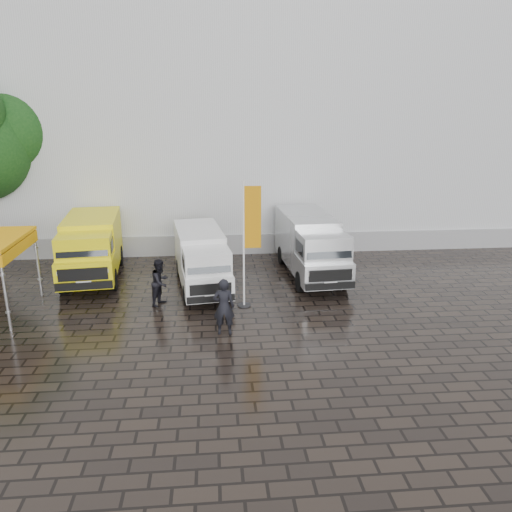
# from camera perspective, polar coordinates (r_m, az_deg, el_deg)

# --- Properties ---
(ground) EXTENTS (120.00, 120.00, 0.00)m
(ground) POSITION_cam_1_polar(r_m,az_deg,el_deg) (17.77, -0.07, -7.11)
(ground) COLOR black
(ground) RESTS_ON ground
(exhibition_hall) EXTENTS (44.00, 16.00, 12.00)m
(exhibition_hall) POSITION_cam_1_polar(r_m,az_deg,el_deg) (32.36, 1.04, 14.77)
(exhibition_hall) COLOR silver
(exhibition_hall) RESTS_ON ground
(hall_plinth) EXTENTS (44.00, 0.15, 1.00)m
(hall_plinth) POSITION_cam_1_polar(r_m,az_deg,el_deg) (25.27, 2.89, 1.46)
(hall_plinth) COLOR gray
(hall_plinth) RESTS_ON ground
(van_yellow) EXTENTS (2.71, 5.79, 2.58)m
(van_yellow) POSITION_cam_1_polar(r_m,az_deg,el_deg) (22.52, -18.28, 0.76)
(van_yellow) COLOR yellow
(van_yellow) RESTS_ON ground
(van_white) EXTENTS (2.49, 5.52, 2.31)m
(van_white) POSITION_cam_1_polar(r_m,az_deg,el_deg) (20.40, -6.25, -0.52)
(van_white) COLOR white
(van_white) RESTS_ON ground
(van_silver) EXTENTS (2.38, 6.10, 2.59)m
(van_silver) POSITION_cam_1_polar(r_m,az_deg,el_deg) (21.83, 6.25, 1.05)
(van_silver) COLOR #AAADAF
(van_silver) RESTS_ON ground
(flagpole) EXTENTS (0.88, 0.50, 4.70)m
(flagpole) POSITION_cam_1_polar(r_m,az_deg,el_deg) (17.98, -0.84, 2.00)
(flagpole) COLOR black
(flagpole) RESTS_ON ground
(wheelie_bin) EXTENTS (0.74, 0.74, 1.02)m
(wheelie_bin) POSITION_cam_1_polar(r_m,az_deg,el_deg) (25.31, 8.69, 1.34)
(wheelie_bin) COLOR black
(wheelie_bin) RESTS_ON ground
(person_front) EXTENTS (0.73, 0.51, 1.92)m
(person_front) POSITION_cam_1_polar(r_m,az_deg,el_deg) (16.28, -3.70, -5.80)
(person_front) COLOR black
(person_front) RESTS_ON ground
(person_tent) EXTENTS (1.00, 1.08, 1.77)m
(person_tent) POSITION_cam_1_polar(r_m,az_deg,el_deg) (18.96, -10.86, -2.95)
(person_tent) COLOR black
(person_tent) RESTS_ON ground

